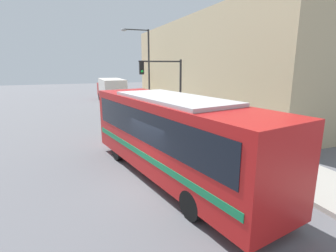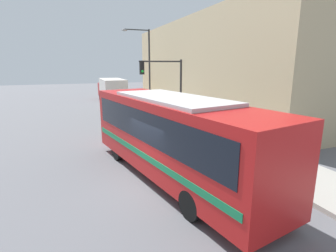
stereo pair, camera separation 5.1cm
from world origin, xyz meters
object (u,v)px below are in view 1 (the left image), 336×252
Objects in this scene: parking_meter at (173,109)px; pedestrian_near_corner at (200,112)px; delivery_truck at (111,89)px; street_lamp at (145,62)px; fire_hydrant at (223,140)px; city_bus at (172,133)px; traffic_light_pole at (166,80)px.

pedestrian_near_corner reaches higher than parking_meter.
street_lamp is (2.67, -6.32, 3.24)m from delivery_truck.
city_bus is at bearing -147.61° from fire_hydrant.
parking_meter is at bearing 49.26° from traffic_light_pole.
fire_hydrant is at bearing -105.66° from pedestrian_near_corner.
city_bus is at bearing -124.40° from pedestrian_near_corner.
street_lamp is at bearing 90.90° from parking_meter.
parking_meter is at bearing -89.10° from street_lamp.
delivery_truck is 1.07× the size of street_lamp.
city_bus is 23.58m from delivery_truck.
parking_meter is 0.86× the size of pedestrian_near_corner.
city_bus is 15.94× the size of fire_hydrant.
traffic_light_pole is at bearing 169.43° from pedestrian_near_corner.
pedestrian_near_corner is at bearing 74.34° from fire_hydrant.
street_lamp is at bearing 101.00° from pedestrian_near_corner.
pedestrian_near_corner is (4.39, -15.19, -0.60)m from delivery_truck.
traffic_light_pole is at bearing -130.74° from parking_meter.
traffic_light_pole reaches higher than parking_meter.
fire_hydrant is (4.11, 2.61, -1.43)m from city_bus.
street_lamp is 9.81m from pedestrian_near_corner.
traffic_light_pole is 2.97× the size of pedestrian_near_corner.
parking_meter is (0.00, 7.44, 0.60)m from fire_hydrant.
delivery_truck is (1.33, 23.54, -0.35)m from city_bus.
traffic_light_pole reaches higher than delivery_truck.
street_lamp is at bearing -67.10° from delivery_truck.
street_lamp reaches higher than delivery_truck.
traffic_light_pole is 0.61× the size of street_lamp.
fire_hydrant is 6.99m from traffic_light_pole.
city_bus is 7.69× the size of parking_meter.
city_bus is 1.26× the size of delivery_truck.
delivery_truck is 21.15m from fire_hydrant.
traffic_light_pole is 3.47× the size of parking_meter.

